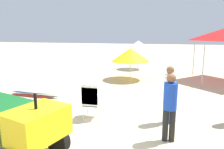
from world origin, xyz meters
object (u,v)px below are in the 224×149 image
(lifeguard_far_right, at_px, (169,91))
(surfboard_pile, at_px, (35,93))
(lifeguard_near_right, at_px, (170,103))
(beach_umbrella_mid, at_px, (138,45))
(stacked_plastic_chairs, at_px, (91,99))
(utility_cart, at_px, (11,121))
(beach_umbrella_left, at_px, (131,55))

(lifeguard_far_right, bearing_deg, surfboard_pile, 163.84)
(lifeguard_near_right, distance_m, beach_umbrella_mid, 10.25)
(stacked_plastic_chairs, relative_size, lifeguard_near_right, 0.66)
(lifeguard_near_right, xyz_separation_m, lifeguard_far_right, (0.02, 1.09, -0.00))
(surfboard_pile, xyz_separation_m, lifeguard_far_right, (5.25, -1.52, 0.84))
(utility_cart, xyz_separation_m, beach_umbrella_left, (1.42, 7.93, 0.58))
(utility_cart, height_order, lifeguard_far_right, lifeguard_far_right)
(utility_cart, distance_m, stacked_plastic_chairs, 2.45)
(surfboard_pile, distance_m, lifeguard_near_right, 5.91)
(utility_cart, distance_m, beach_umbrella_mid, 11.55)
(beach_umbrella_mid, bearing_deg, stacked_plastic_chairs, -92.72)
(beach_umbrella_left, bearing_deg, beach_umbrella_mid, 89.26)
(lifeguard_near_right, height_order, lifeguard_far_right, lifeguard_near_right)
(lifeguard_near_right, bearing_deg, beach_umbrella_mid, 100.23)
(beach_umbrella_left, bearing_deg, lifeguard_near_right, -74.20)
(surfboard_pile, bearing_deg, lifeguard_far_right, -16.16)
(lifeguard_near_right, relative_size, beach_umbrella_left, 0.82)
(lifeguard_far_right, height_order, beach_umbrella_left, beach_umbrella_left)
(surfboard_pile, bearing_deg, utility_cart, -63.82)
(utility_cart, xyz_separation_m, stacked_plastic_chairs, (1.03, 2.22, -0.13))
(surfboard_pile, bearing_deg, beach_umbrella_left, 49.65)
(utility_cart, relative_size, beach_umbrella_mid, 1.41)
(utility_cart, relative_size, beach_umbrella_left, 1.36)
(lifeguard_near_right, height_order, beach_umbrella_mid, beach_umbrella_mid)
(stacked_plastic_chairs, distance_m, lifeguard_near_right, 2.43)
(stacked_plastic_chairs, distance_m, beach_umbrella_mid, 9.27)
(lifeguard_near_right, distance_m, lifeguard_far_right, 1.09)
(lifeguard_near_right, xyz_separation_m, beach_umbrella_mid, (-1.82, 10.06, 0.72))
(surfboard_pile, relative_size, lifeguard_far_right, 1.39)
(utility_cart, height_order, surfboard_pile, utility_cart)
(lifeguard_far_right, relative_size, beach_umbrella_left, 0.82)
(beach_umbrella_mid, bearing_deg, surfboard_pile, -114.62)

